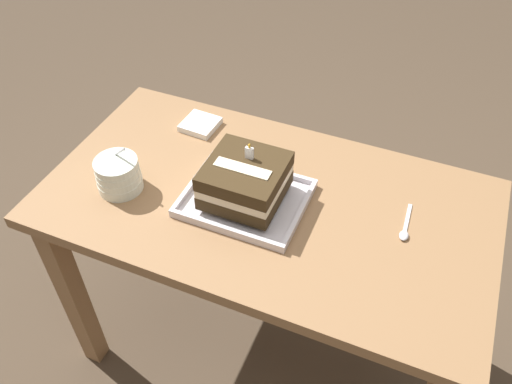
# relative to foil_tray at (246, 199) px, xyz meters

# --- Properties ---
(ground_plane) EXTENTS (8.00, 8.00, 0.00)m
(ground_plane) POSITION_rel_foil_tray_xyz_m (0.05, 0.03, -0.77)
(ground_plane) COLOR #4C3D2D
(dining_table) EXTENTS (1.21, 0.66, 0.76)m
(dining_table) POSITION_rel_foil_tray_xyz_m (0.05, 0.03, -0.13)
(dining_table) COLOR olive
(dining_table) RESTS_ON ground_plane
(foil_tray) EXTENTS (0.32, 0.26, 0.02)m
(foil_tray) POSITION_rel_foil_tray_xyz_m (0.00, 0.00, 0.00)
(foil_tray) COLOR silver
(foil_tray) RESTS_ON dining_table
(birthday_cake) EXTENTS (0.20, 0.20, 0.15)m
(birthday_cake) POSITION_rel_foil_tray_xyz_m (0.00, -0.00, 0.07)
(birthday_cake) COLOR #392A16
(birthday_cake) RESTS_ON foil_tray
(bowl_stack) EXTENTS (0.12, 0.12, 0.14)m
(bowl_stack) POSITION_rel_foil_tray_xyz_m (-0.34, -0.08, 0.04)
(bowl_stack) COLOR silver
(bowl_stack) RESTS_ON dining_table
(serving_spoon_near_tray) EXTENTS (0.02, 0.14, 0.01)m
(serving_spoon_near_tray) POSITION_rel_foil_tray_xyz_m (0.41, 0.05, -0.00)
(serving_spoon_near_tray) COLOR silver
(serving_spoon_near_tray) RESTS_ON dining_table
(napkin_pile) EXTENTS (0.11, 0.11, 0.02)m
(napkin_pile) POSITION_rel_foil_tray_xyz_m (-0.26, 0.24, 0.00)
(napkin_pile) COLOR white
(napkin_pile) RESTS_ON dining_table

